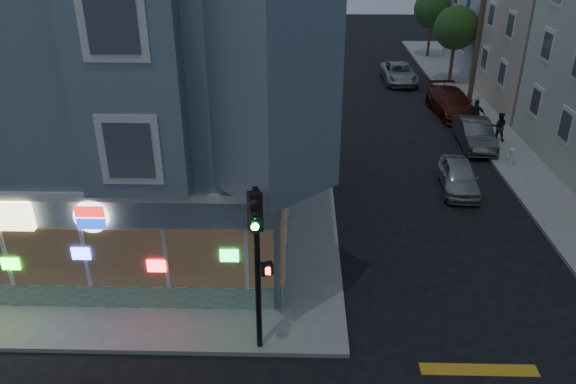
{
  "coord_description": "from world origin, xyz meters",
  "views": [
    {
      "loc": [
        1.57,
        -9.96,
        11.23
      ],
      "look_at": [
        1.16,
        6.64,
        2.86
      ],
      "focal_mm": 35.0,
      "sensor_mm": 36.0,
      "label": 1
    }
  ],
  "objects_px": {
    "pedestrian_a": "(499,127)",
    "parked_car_d": "(399,73)",
    "parked_car_c": "(452,103)",
    "fire_hydrant": "(512,155)",
    "utility_pole": "(479,32)",
    "pedestrian_b": "(476,115)",
    "parked_car_b": "(475,134)",
    "street_tree_near": "(456,28)",
    "parked_car_a": "(459,177)",
    "street_tree_far": "(432,9)",
    "traffic_signal": "(257,247)"
  },
  "relations": [
    {
      "from": "traffic_signal",
      "to": "fire_hydrant",
      "type": "bearing_deg",
      "value": 24.7
    },
    {
      "from": "street_tree_near",
      "to": "parked_car_a",
      "type": "distance_m",
      "value": 17.92
    },
    {
      "from": "parked_car_c",
      "to": "traffic_signal",
      "type": "bearing_deg",
      "value": -121.46
    },
    {
      "from": "street_tree_far",
      "to": "traffic_signal",
      "type": "distance_m",
      "value": 37.7
    },
    {
      "from": "pedestrian_a",
      "to": "street_tree_far",
      "type": "bearing_deg",
      "value": -76.7
    },
    {
      "from": "parked_car_c",
      "to": "parked_car_d",
      "type": "bearing_deg",
      "value": 100.94
    },
    {
      "from": "parked_car_b",
      "to": "parked_car_d",
      "type": "height_order",
      "value": "parked_car_b"
    },
    {
      "from": "utility_pole",
      "to": "fire_hydrant",
      "type": "bearing_deg",
      "value": -91.42
    },
    {
      "from": "street_tree_near",
      "to": "parked_car_d",
      "type": "distance_m",
      "value": 4.86
    },
    {
      "from": "street_tree_near",
      "to": "traffic_signal",
      "type": "xyz_separation_m",
      "value": [
        -11.72,
        -27.83,
        -0.39
      ]
    },
    {
      "from": "street_tree_near",
      "to": "parked_car_b",
      "type": "relative_size",
      "value": 1.23
    },
    {
      "from": "traffic_signal",
      "to": "street_tree_far",
      "type": "bearing_deg",
      "value": 47.19
    },
    {
      "from": "street_tree_near",
      "to": "street_tree_far",
      "type": "bearing_deg",
      "value": 90.0
    },
    {
      "from": "street_tree_far",
      "to": "parked_car_a",
      "type": "distance_m",
      "value": 25.71
    },
    {
      "from": "parked_car_b",
      "to": "street_tree_far",
      "type": "bearing_deg",
      "value": 87.59
    },
    {
      "from": "pedestrian_b",
      "to": "fire_hydrant",
      "type": "distance_m",
      "value": 4.84
    },
    {
      "from": "pedestrian_a",
      "to": "traffic_signal",
      "type": "bearing_deg",
      "value": 68.15
    },
    {
      "from": "parked_car_a",
      "to": "parked_car_d",
      "type": "relative_size",
      "value": 0.78
    },
    {
      "from": "parked_car_b",
      "to": "fire_hydrant",
      "type": "distance_m",
      "value": 2.81
    },
    {
      "from": "parked_car_d",
      "to": "pedestrian_a",
      "type": "bearing_deg",
      "value": -74.69
    },
    {
      "from": "utility_pole",
      "to": "traffic_signal",
      "type": "bearing_deg",
      "value": -117.82
    },
    {
      "from": "utility_pole",
      "to": "pedestrian_a",
      "type": "bearing_deg",
      "value": -89.01
    },
    {
      "from": "parked_car_a",
      "to": "traffic_signal",
      "type": "relative_size",
      "value": 0.76
    },
    {
      "from": "utility_pole",
      "to": "pedestrian_b",
      "type": "height_order",
      "value": "utility_pole"
    },
    {
      "from": "utility_pole",
      "to": "parked_car_b",
      "type": "bearing_deg",
      "value": -102.13
    },
    {
      "from": "pedestrian_a",
      "to": "parked_car_a",
      "type": "relative_size",
      "value": 0.41
    },
    {
      "from": "parked_car_b",
      "to": "traffic_signal",
      "type": "xyz_separation_m",
      "value": [
        -10.22,
        -15.78,
        2.83
      ]
    },
    {
      "from": "pedestrian_a",
      "to": "parked_car_d",
      "type": "bearing_deg",
      "value": -59.88
    },
    {
      "from": "pedestrian_a",
      "to": "pedestrian_b",
      "type": "xyz_separation_m",
      "value": [
        -0.8,
        1.67,
        0.08
      ]
    },
    {
      "from": "parked_car_c",
      "to": "fire_hydrant",
      "type": "xyz_separation_m",
      "value": [
        1.09,
        -7.79,
        -0.16
      ]
    },
    {
      "from": "utility_pole",
      "to": "street_tree_near",
      "type": "xyz_separation_m",
      "value": [
        0.2,
        6.0,
        -0.86
      ]
    },
    {
      "from": "parked_car_c",
      "to": "fire_hydrant",
      "type": "bearing_deg",
      "value": -87.55
    },
    {
      "from": "pedestrian_b",
      "to": "street_tree_far",
      "type": "bearing_deg",
      "value": -77.74
    },
    {
      "from": "utility_pole",
      "to": "street_tree_near",
      "type": "distance_m",
      "value": 6.06
    },
    {
      "from": "traffic_signal",
      "to": "parked_car_a",
      "type": "bearing_deg",
      "value": 27.8
    },
    {
      "from": "parked_car_d",
      "to": "traffic_signal",
      "type": "height_order",
      "value": "traffic_signal"
    },
    {
      "from": "utility_pole",
      "to": "parked_car_c",
      "type": "bearing_deg",
      "value": -146.87
    },
    {
      "from": "parked_car_b",
      "to": "fire_hydrant",
      "type": "relative_size",
      "value": 5.17
    },
    {
      "from": "street_tree_far",
      "to": "parked_car_a",
      "type": "bearing_deg",
      "value": -98.11
    },
    {
      "from": "pedestrian_a",
      "to": "fire_hydrant",
      "type": "relative_size",
      "value": 1.87
    },
    {
      "from": "utility_pole",
      "to": "parked_car_d",
      "type": "distance_m",
      "value": 8.24
    },
    {
      "from": "parked_car_a",
      "to": "traffic_signal",
      "type": "distance_m",
      "value": 13.65
    },
    {
      "from": "street_tree_far",
      "to": "traffic_signal",
      "type": "height_order",
      "value": "street_tree_far"
    },
    {
      "from": "parked_car_a",
      "to": "parked_car_d",
      "type": "height_order",
      "value": "parked_car_d"
    },
    {
      "from": "street_tree_far",
      "to": "parked_car_b",
      "type": "bearing_deg",
      "value": -94.28
    },
    {
      "from": "street_tree_near",
      "to": "parked_car_d",
      "type": "xyz_separation_m",
      "value": [
        -3.6,
        0.27,
        -3.26
      ]
    },
    {
      "from": "utility_pole",
      "to": "parked_car_c",
      "type": "height_order",
      "value": "utility_pole"
    },
    {
      "from": "utility_pole",
      "to": "street_tree_far",
      "type": "height_order",
      "value": "utility_pole"
    },
    {
      "from": "street_tree_near",
      "to": "street_tree_far",
      "type": "relative_size",
      "value": 1.0
    },
    {
      "from": "utility_pole",
      "to": "parked_car_a",
      "type": "bearing_deg",
      "value": -106.82
    }
  ]
}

